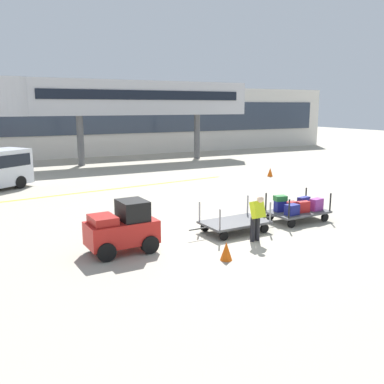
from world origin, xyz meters
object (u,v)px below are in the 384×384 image
at_px(safety_cone_near, 270,172).
at_px(safety_cone_far, 226,251).
at_px(baggage_cart_middle, 298,208).
at_px(baggage_tug, 123,228).
at_px(baggage_cart_lead, 234,223).
at_px(baggage_handler, 257,216).

relative_size(safety_cone_near, safety_cone_far, 1.00).
distance_m(baggage_cart_middle, safety_cone_far, 5.29).
xyz_separation_m(baggage_tug, safety_cone_far, (2.42, -2.04, -0.48)).
xyz_separation_m(baggage_cart_middle, safety_cone_far, (-4.72, -2.38, -0.23)).
bearing_deg(baggage_cart_middle, baggage_tug, -177.32).
xyz_separation_m(baggage_cart_lead, safety_cone_near, (8.68, 9.21, -0.07)).
xyz_separation_m(baggage_tug, baggage_handler, (4.22, -1.02, 0.11)).
height_order(baggage_cart_lead, baggage_handler, baggage_handler).
relative_size(baggage_handler, safety_cone_far, 2.84).
height_order(baggage_cart_lead, safety_cone_far, baggage_cart_lead).
xyz_separation_m(baggage_tug, baggage_cart_middle, (7.14, 0.33, -0.25)).
xyz_separation_m(baggage_cart_lead, baggage_handler, (0.07, -1.22, 0.52)).
bearing_deg(baggage_cart_middle, baggage_cart_lead, -177.43).
xyz_separation_m(baggage_tug, baggage_cart_lead, (4.15, 0.20, -0.41)).
xyz_separation_m(baggage_cart_lead, safety_cone_far, (-1.73, -2.24, -0.07)).
relative_size(baggage_tug, safety_cone_far, 3.91).
distance_m(baggage_cart_lead, safety_cone_far, 2.83).
bearing_deg(baggage_cart_lead, safety_cone_near, 46.69).
distance_m(baggage_tug, baggage_cart_lead, 4.18).
height_order(baggage_tug, baggage_handler, baggage_tug).
bearing_deg(safety_cone_near, baggage_cart_lead, -133.31).
bearing_deg(baggage_tug, baggage_handler, -13.61).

